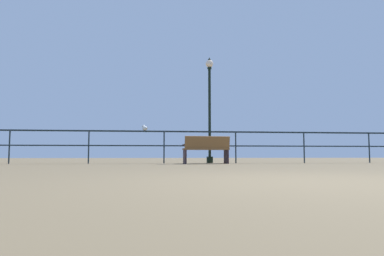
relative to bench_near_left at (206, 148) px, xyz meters
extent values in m
plane|color=brown|center=(-0.10, -7.43, -0.49)|extent=(60.00, 60.00, 0.00)
cube|color=black|center=(-0.10, 0.63, 0.57)|extent=(21.83, 0.05, 0.05)
cube|color=black|center=(-0.10, 0.63, 0.09)|extent=(21.83, 0.04, 0.04)
cylinder|color=black|center=(-6.17, 0.63, 0.04)|extent=(0.04, 0.04, 1.05)
cylinder|color=black|center=(-3.74, 0.63, 0.04)|extent=(0.04, 0.04, 1.05)
cylinder|color=black|center=(-1.32, 0.63, 0.04)|extent=(0.04, 0.04, 1.05)
cylinder|color=black|center=(1.11, 0.63, 0.04)|extent=(0.04, 0.04, 1.05)
cylinder|color=black|center=(3.54, 0.63, 0.04)|extent=(0.04, 0.04, 1.05)
cylinder|color=black|center=(5.96, 0.63, 0.04)|extent=(0.04, 0.04, 1.05)
cube|color=brown|center=(-0.01, 0.08, -0.03)|extent=(1.47, 0.60, 0.05)
cube|color=brown|center=(0.01, -0.15, 0.17)|extent=(1.44, 0.23, 0.40)
cube|color=#2E1D21|center=(0.67, 0.13, -0.26)|extent=(0.07, 0.44, 0.46)
cube|color=#2E1D21|center=(0.66, 0.32, 0.11)|extent=(0.06, 0.34, 0.04)
cube|color=#2E1D21|center=(-0.68, 0.03, -0.26)|extent=(0.07, 0.44, 0.46)
cube|color=#2E1D21|center=(-0.70, 0.22, 0.11)|extent=(0.06, 0.34, 0.04)
cylinder|color=black|center=(0.25, 0.83, -0.38)|extent=(0.22, 0.22, 0.22)
cylinder|color=black|center=(0.25, 0.83, 1.25)|extent=(0.09, 0.09, 3.03)
cylinder|color=black|center=(0.25, 0.83, 2.80)|extent=(0.15, 0.15, 0.06)
sphere|color=#F6DDBF|center=(0.25, 0.83, 2.96)|extent=(0.26, 0.26, 0.26)
cone|color=black|center=(0.25, 0.83, 3.14)|extent=(0.11, 0.11, 0.10)
ellipsoid|color=silver|center=(-1.95, 0.63, 0.66)|extent=(0.24, 0.30, 0.14)
ellipsoid|color=gray|center=(-1.95, 0.63, 0.68)|extent=(0.19, 0.26, 0.05)
sphere|color=silver|center=(-1.99, 0.74, 0.73)|extent=(0.12, 0.12, 0.12)
cone|color=gold|center=(-2.02, 0.81, 0.73)|extent=(0.06, 0.06, 0.05)
cube|color=gray|center=(-1.90, 0.50, 0.67)|extent=(0.09, 0.11, 0.02)
camera|label=1|loc=(-1.72, -10.74, -0.22)|focal=32.07mm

